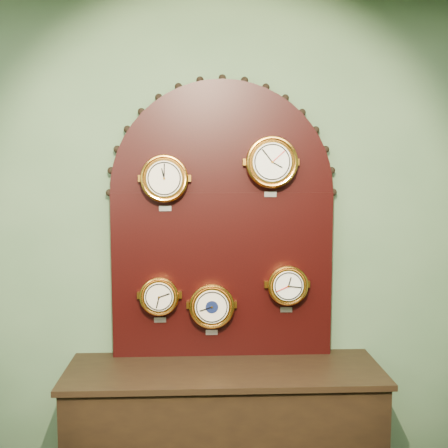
{
  "coord_description": "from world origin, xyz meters",
  "views": [
    {
      "loc": [
        -0.13,
        -0.58,
        1.88
      ],
      "look_at": [
        0.0,
        2.25,
        1.58
      ],
      "focal_mm": 45.08,
      "sensor_mm": 36.0,
      "label": 1
    }
  ],
  "objects_px": {
    "shop_counter": "(224,447)",
    "hygrometer": "(159,296)",
    "barometer": "(212,306)",
    "arabic_clock": "(271,162)",
    "tide_clock": "(288,285)",
    "display_board": "(222,212)",
    "roman_clock": "(165,178)"
  },
  "relations": [
    {
      "from": "shop_counter",
      "to": "hygrometer",
      "type": "distance_m",
      "value": 0.87
    },
    {
      "from": "barometer",
      "to": "arabic_clock",
      "type": "bearing_deg",
      "value": -0.11
    },
    {
      "from": "shop_counter",
      "to": "arabic_clock",
      "type": "relative_size",
      "value": 4.95
    },
    {
      "from": "hygrometer",
      "to": "tide_clock",
      "type": "height_order",
      "value": "tide_clock"
    },
    {
      "from": "arabic_clock",
      "to": "hygrometer",
      "type": "xyz_separation_m",
      "value": [
        -0.6,
        0.0,
        -0.71
      ]
    },
    {
      "from": "hygrometer",
      "to": "barometer",
      "type": "height_order",
      "value": "hygrometer"
    },
    {
      "from": "hygrometer",
      "to": "barometer",
      "type": "relative_size",
      "value": 0.89
    },
    {
      "from": "arabic_clock",
      "to": "barometer",
      "type": "relative_size",
      "value": 1.1
    },
    {
      "from": "display_board",
      "to": "hygrometer",
      "type": "bearing_deg",
      "value": -169.04
    },
    {
      "from": "arabic_clock",
      "to": "hygrometer",
      "type": "height_order",
      "value": "arabic_clock"
    },
    {
      "from": "display_board",
      "to": "barometer",
      "type": "height_order",
      "value": "display_board"
    },
    {
      "from": "arabic_clock",
      "to": "tide_clock",
      "type": "height_order",
      "value": "arabic_clock"
    },
    {
      "from": "display_board",
      "to": "tide_clock",
      "type": "height_order",
      "value": "display_board"
    },
    {
      "from": "shop_counter",
      "to": "barometer",
      "type": "bearing_deg",
      "value": 111.55
    },
    {
      "from": "barometer",
      "to": "display_board",
      "type": "bearing_deg",
      "value": 48.05
    },
    {
      "from": "arabic_clock",
      "to": "barometer",
      "type": "xyz_separation_m",
      "value": [
        -0.32,
        0.0,
        -0.77
      ]
    },
    {
      "from": "display_board",
      "to": "hygrometer",
      "type": "xyz_separation_m",
      "value": [
        -0.34,
        -0.07,
        -0.45
      ]
    },
    {
      "from": "display_board",
      "to": "roman_clock",
      "type": "height_order",
      "value": "display_board"
    },
    {
      "from": "display_board",
      "to": "tide_clock",
      "type": "bearing_deg",
      "value": -10.73
    },
    {
      "from": "roman_clock",
      "to": "hygrometer",
      "type": "height_order",
      "value": "roman_clock"
    },
    {
      "from": "shop_counter",
      "to": "arabic_clock",
      "type": "distance_m",
      "value": 1.52
    },
    {
      "from": "display_board",
      "to": "roman_clock",
      "type": "bearing_deg",
      "value": -167.65
    },
    {
      "from": "tide_clock",
      "to": "arabic_clock",
      "type": "bearing_deg",
      "value": -179.18
    },
    {
      "from": "display_board",
      "to": "barometer",
      "type": "bearing_deg",
      "value": -131.95
    },
    {
      "from": "tide_clock",
      "to": "roman_clock",
      "type": "bearing_deg",
      "value": -179.93
    },
    {
      "from": "display_board",
      "to": "shop_counter",
      "type": "bearing_deg",
      "value": -90.0
    },
    {
      "from": "display_board",
      "to": "tide_clock",
      "type": "xyz_separation_m",
      "value": [
        0.35,
        -0.07,
        -0.39
      ]
    },
    {
      "from": "arabic_clock",
      "to": "tide_clock",
      "type": "relative_size",
      "value": 1.2
    },
    {
      "from": "arabic_clock",
      "to": "tide_clock",
      "type": "xyz_separation_m",
      "value": [
        0.09,
        0.0,
        -0.66
      ]
    },
    {
      "from": "roman_clock",
      "to": "barometer",
      "type": "height_order",
      "value": "roman_clock"
    },
    {
      "from": "arabic_clock",
      "to": "display_board",
      "type": "bearing_deg",
      "value": 165.24
    },
    {
      "from": "hygrometer",
      "to": "tide_clock",
      "type": "bearing_deg",
      "value": -0.02
    }
  ]
}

